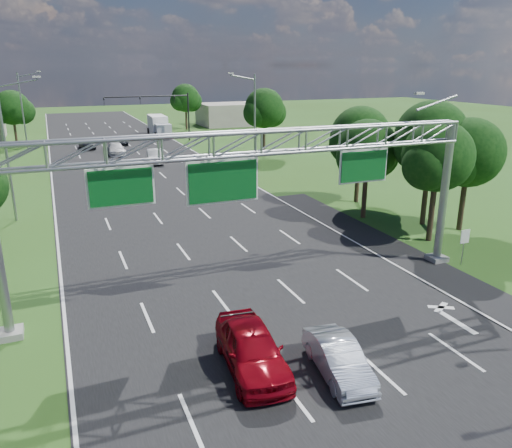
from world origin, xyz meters
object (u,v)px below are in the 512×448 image
red_coupe (252,349)px  box_truck (159,126)px  silver_sedan (338,359)px  regulatory_sign (465,240)px  sign_gantry (260,156)px  traffic_signal (165,106)px

red_coupe → box_truck: box_truck is taller
red_coupe → silver_sedan: (2.78, -1.54, -0.19)m
red_coupe → box_truck: 66.58m
regulatory_sign → box_truck: box_truck is taller
regulatory_sign → red_coupe: 15.72m
sign_gantry → red_coupe: (-2.83, -5.98, -6.03)m
traffic_signal → silver_sedan: (-7.20, -60.52, -4.50)m
regulatory_sign → silver_sedan: 13.78m
sign_gantry → traffic_signal: size_ratio=1.92×
box_truck → sign_gantry: bearing=-94.9°
regulatory_sign → traffic_signal: bearing=95.2°
sign_gantry → red_coupe: size_ratio=4.66×
sign_gantry → silver_sedan: sign_gantry is taller
sign_gantry → regulatory_sign: 13.25m
red_coupe → traffic_signal: bearing=86.2°
sign_gantry → regulatory_sign: bearing=-4.8°
traffic_signal → box_truck: traffic_signal is taller
red_coupe → silver_sedan: red_coupe is taller
red_coupe → box_truck: (10.32, 65.78, 0.65)m
red_coupe → sign_gantry: bearing=70.5°
box_truck → red_coupe: bearing=-96.7°
silver_sedan → box_truck: box_truck is taller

